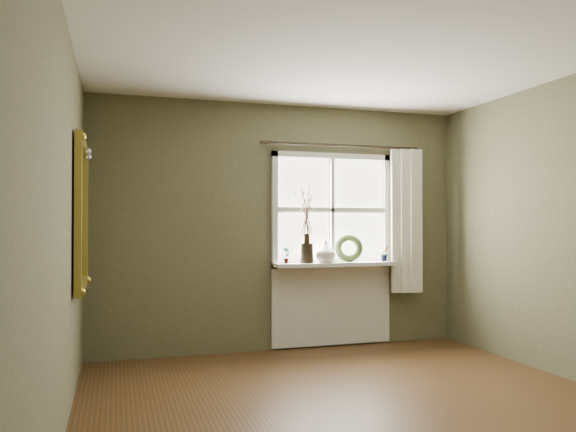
# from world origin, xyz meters

# --- Properties ---
(floor) EXTENTS (4.50, 4.50, 0.00)m
(floor) POSITION_xyz_m (0.00, 0.00, 0.00)
(floor) COLOR #432A15
(floor) RESTS_ON ground
(ceiling) EXTENTS (4.50, 4.50, 0.00)m
(ceiling) POSITION_xyz_m (0.00, 0.00, 2.60)
(ceiling) COLOR silver
(ceiling) RESTS_ON ground
(wall_back) EXTENTS (4.00, 0.10, 2.60)m
(wall_back) POSITION_xyz_m (0.00, 2.30, 1.30)
(wall_back) COLOR brown
(wall_back) RESTS_ON ground
(wall_left) EXTENTS (0.10, 4.50, 2.60)m
(wall_left) POSITION_xyz_m (-2.05, 0.00, 1.30)
(wall_left) COLOR brown
(wall_left) RESTS_ON ground
(window_frame) EXTENTS (1.36, 0.06, 1.24)m
(window_frame) POSITION_xyz_m (0.55, 2.23, 1.48)
(window_frame) COLOR silver
(window_frame) RESTS_ON wall_back
(window_sill) EXTENTS (1.36, 0.26, 0.04)m
(window_sill) POSITION_xyz_m (0.55, 2.12, 0.90)
(window_sill) COLOR silver
(window_sill) RESTS_ON wall_back
(window_apron) EXTENTS (1.36, 0.04, 0.88)m
(window_apron) POSITION_xyz_m (0.55, 2.23, 0.46)
(window_apron) COLOR silver
(window_apron) RESTS_ON ground
(dark_jug) EXTENTS (0.18, 0.18, 0.21)m
(dark_jug) POSITION_xyz_m (0.22, 2.12, 1.02)
(dark_jug) COLOR black
(dark_jug) RESTS_ON window_sill
(cream_vase) EXTENTS (0.23, 0.23, 0.23)m
(cream_vase) POSITION_xyz_m (0.43, 2.12, 1.04)
(cream_vase) COLOR beige
(cream_vase) RESTS_ON window_sill
(wreath) EXTENTS (0.33, 0.24, 0.31)m
(wreath) POSITION_xyz_m (0.72, 2.16, 1.03)
(wreath) COLOR #35461F
(wreath) RESTS_ON window_sill
(potted_plant_left) EXTENTS (0.11, 0.10, 0.18)m
(potted_plant_left) POSITION_xyz_m (-0.00, 2.12, 1.01)
(potted_plant_left) COLOR #35461F
(potted_plant_left) RESTS_ON window_sill
(potted_plant_right) EXTENTS (0.11, 0.10, 0.17)m
(potted_plant_right) POSITION_xyz_m (1.13, 2.12, 1.01)
(potted_plant_right) COLOR #35461F
(potted_plant_right) RESTS_ON window_sill
(curtain) EXTENTS (0.36, 0.12, 1.59)m
(curtain) POSITION_xyz_m (1.39, 2.13, 1.37)
(curtain) COLOR beige
(curtain) RESTS_ON wall_back
(curtain_rod) EXTENTS (1.84, 0.03, 0.03)m
(curtain_rod) POSITION_xyz_m (0.65, 2.17, 2.18)
(curtain_rod) COLOR black
(curtain_rod) RESTS_ON wall_back
(gilt_mirror) EXTENTS (0.10, 1.02, 1.21)m
(gilt_mirror) POSITION_xyz_m (-1.96, 1.32, 1.41)
(gilt_mirror) COLOR white
(gilt_mirror) RESTS_ON wall_left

